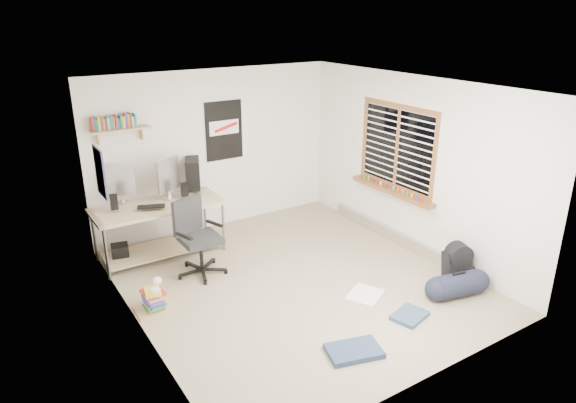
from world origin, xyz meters
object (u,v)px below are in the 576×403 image
backpack (457,268)px  duffel_bag (457,286)px  desk (160,232)px  book_stack (154,298)px  office_chair (200,240)px

backpack → duffel_bag: (-0.27, -0.24, -0.06)m
desk → duffel_bag: (2.66, -3.05, -0.22)m
desk → backpack: 4.06m
desk → book_stack: desk is taller
office_chair → book_stack: (-0.83, -0.52, -0.34)m
office_chair → book_stack: 1.04m
desk → backpack: size_ratio=4.01×
office_chair → backpack: office_chair is taller
desk → office_chair: bearing=-85.3°
desk → duffel_bag: size_ratio=2.98×
office_chair → backpack: bearing=-55.7°
backpack → desk: bearing=155.3°
office_chair → backpack: (2.67, -1.99, -0.29)m
office_chair → duffel_bag: bearing=-62.0°
desk → backpack: bearing=-57.0°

